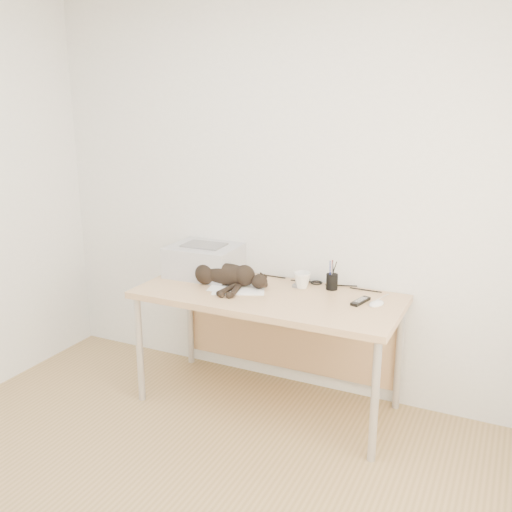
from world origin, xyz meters
The scene contains 11 objects.
wall_back centered at (0.00, 1.75, 1.30)m, with size 3.50×3.50×0.00m, color white.
desk centered at (0.00, 1.48, 0.61)m, with size 1.60×0.70×0.74m.
printer centered at (-0.54, 1.56, 0.84)m, with size 0.46×0.39×0.21m.
papers centered at (-0.21, 1.39, 0.74)m, with size 0.40×0.33×0.01m.
cat centered at (-0.32, 1.42, 0.80)m, with size 0.66×0.31×0.15m.
mug centered at (0.15, 1.58, 0.79)m, with size 0.11×0.11×0.10m, color white.
pen_cup centered at (0.32, 1.63, 0.79)m, with size 0.07×0.07×0.18m.
remote_grey centered at (0.12, 1.64, 0.75)m, with size 0.05×0.17×0.02m, color slate.
remote_black centered at (0.55, 1.47, 0.75)m, with size 0.04×0.16×0.02m, color black.
mouse centered at (0.64, 1.48, 0.76)m, with size 0.07×0.11×0.04m, color white.
cable_tangle centered at (0.00, 1.70, 0.75)m, with size 1.36×0.08×0.01m, color black, non-canonical shape.
Camera 1 is at (1.34, -1.58, 1.87)m, focal length 40.00 mm.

